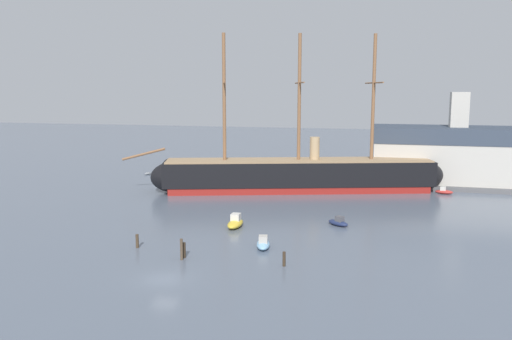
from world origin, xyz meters
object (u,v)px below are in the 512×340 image
(tall_ship, at_px, (298,174))
(motorboat_far_right, at_px, (444,191))
(dinghy_far_left, at_px, (148,174))
(mooring_piling_right_pair, at_px, (184,250))
(dinghy_distant_centre, at_px, (291,172))
(motorboat_near_centre, at_px, (235,223))
(mooring_piling_nearest, at_px, (182,249))
(motorboat_foreground_right, at_px, (263,244))
(mooring_piling_left_pair, at_px, (137,241))
(dockside_warehouse_right, at_px, (482,157))
(mooring_piling_midwater, at_px, (284,259))
(motorboat_mid_right, at_px, (338,222))

(tall_ship, xyz_separation_m, motorboat_far_right, (25.23, 3.62, -2.58))
(tall_ship, xyz_separation_m, dinghy_far_left, (-34.38, 10.03, -2.80))
(dinghy_far_left, relative_size, mooring_piling_right_pair, 1.18)
(dinghy_distant_centre, distance_m, mooring_piling_right_pair, 59.71)
(motorboat_near_centre, xyz_separation_m, mooring_piling_nearest, (-1.82, -14.20, 0.54))
(motorboat_near_centre, bearing_deg, motorboat_foreground_right, -54.58)
(motorboat_near_centre, height_order, motorboat_far_right, motorboat_near_centre)
(mooring_piling_left_pair, bearing_deg, dinghy_distant_centre, 82.55)
(mooring_piling_right_pair, xyz_separation_m, dockside_warehouse_right, (38.45, 53.08, 4.74))
(motorboat_far_right, xyz_separation_m, mooring_piling_left_pair, (-37.60, -41.75, 0.36))
(motorboat_foreground_right, height_order, dinghy_distant_centre, motorboat_foreground_right)
(mooring_piling_right_pair, relative_size, mooring_piling_midwater, 1.10)
(mooring_piling_left_pair, bearing_deg, motorboat_mid_right, 35.74)
(mooring_piling_midwater, bearing_deg, mooring_piling_right_pair, 179.72)
(motorboat_mid_right, bearing_deg, motorboat_foreground_right, -121.77)
(motorboat_far_right, relative_size, mooring_piling_left_pair, 1.98)
(motorboat_foreground_right, xyz_separation_m, dinghy_distant_centre, (-6.58, 54.28, -0.28))
(mooring_piling_nearest, bearing_deg, motorboat_mid_right, 50.59)
(tall_ship, xyz_separation_m, mooring_piling_midwater, (5.28, -40.17, -2.25))
(mooring_piling_midwater, bearing_deg, motorboat_foreground_right, 122.79)
(motorboat_foreground_right, distance_m, dinghy_far_left, 57.49)
(tall_ship, xyz_separation_m, mooring_piling_left_pair, (-12.37, -38.14, -2.22))
(mooring_piling_left_pair, xyz_separation_m, mooring_piling_midwater, (17.66, -2.03, -0.03))
(motorboat_near_centre, distance_m, mooring_piling_nearest, 14.33)
(motorboat_near_centre, bearing_deg, mooring_piling_right_pair, -97.80)
(motorboat_foreground_right, height_order, mooring_piling_midwater, mooring_piling_midwater)
(motorboat_foreground_right, distance_m, motorboat_near_centre, 9.85)
(tall_ship, bearing_deg, mooring_piling_right_pair, -98.22)
(dinghy_distant_centre, bearing_deg, mooring_piling_right_pair, -90.93)
(mooring_piling_left_pair, height_order, mooring_piling_midwater, mooring_piling_left_pair)
(motorboat_far_right, bearing_deg, motorboat_near_centre, -133.94)
(mooring_piling_nearest, xyz_separation_m, mooring_piling_midwater, (11.06, 0.70, -0.40))
(motorboat_mid_right, distance_m, dockside_warehouse_right, 42.85)
(dinghy_far_left, relative_size, dinghy_distant_centre, 0.87)
(dinghy_far_left, distance_m, mooring_piling_left_pair, 52.95)
(motorboat_foreground_right, height_order, motorboat_far_right, motorboat_foreground_right)
(dinghy_distant_centre, relative_size, mooring_piling_nearest, 0.99)
(tall_ship, relative_size, motorboat_near_centre, 13.07)
(mooring_piling_midwater, bearing_deg, tall_ship, 97.49)
(mooring_piling_nearest, bearing_deg, mooring_piling_left_pair, 157.51)
(motorboat_mid_right, bearing_deg, dinghy_far_left, 143.25)
(mooring_piling_nearest, distance_m, mooring_piling_right_pair, 0.82)
(motorboat_near_centre, height_order, mooring_piling_left_pair, motorboat_near_centre)
(motorboat_mid_right, xyz_separation_m, mooring_piling_midwater, (-3.98, -17.60, 0.30))
(dockside_warehouse_right, bearing_deg, motorboat_mid_right, -123.35)
(motorboat_near_centre, bearing_deg, tall_ship, 81.57)
(tall_ship, xyz_separation_m, motorboat_foreground_right, (1.76, -34.69, -2.48))
(motorboat_near_centre, bearing_deg, motorboat_mid_right, 17.23)
(mooring_piling_nearest, bearing_deg, dinghy_distant_centre, 89.10)
(tall_ship, bearing_deg, motorboat_near_centre, -98.43)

